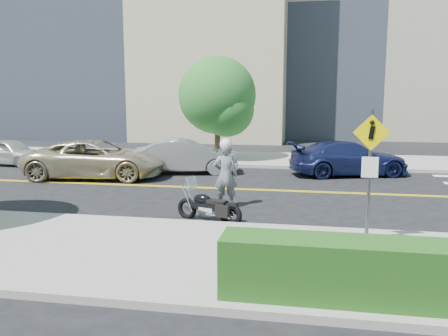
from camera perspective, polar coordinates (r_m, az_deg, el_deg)
ground_plane at (r=17.47m, az=0.60°, el=-2.51°), size 120.00×120.00×0.00m
sidewalk_near at (r=10.39m, az=-6.61°, el=-10.23°), size 60.00×5.00×0.15m
sidewalk_far at (r=24.78m, az=3.57°, el=1.07°), size 60.00×5.00×0.15m
building_mid at (r=43.66m, az=17.83°, el=17.16°), size 18.00×14.00×20.00m
pedestrian_sign at (r=10.74m, az=17.15°, el=0.43°), size 0.78×0.08×3.00m
motorcyclist at (r=14.51m, az=0.19°, el=-0.62°), size 0.81×0.61×2.13m
motorcycle at (r=12.95m, az=-1.83°, el=-3.89°), size 2.06×1.24×1.20m
suv at (r=20.32m, az=-15.16°, el=1.05°), size 5.97×3.33×1.58m
parked_car_white at (r=25.43m, az=-24.43°, el=1.78°), size 3.94×1.94×1.29m
parked_car_silver at (r=20.85m, az=-4.64°, el=1.41°), size 4.75×2.52×1.49m
parked_car_blue at (r=20.94m, az=14.77°, el=1.13°), size 5.41×3.42×1.46m
tree_far_a at (r=24.06m, az=-0.82°, el=8.74°), size 3.91×3.91×5.34m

